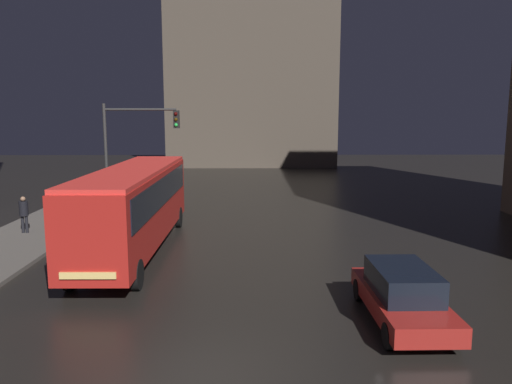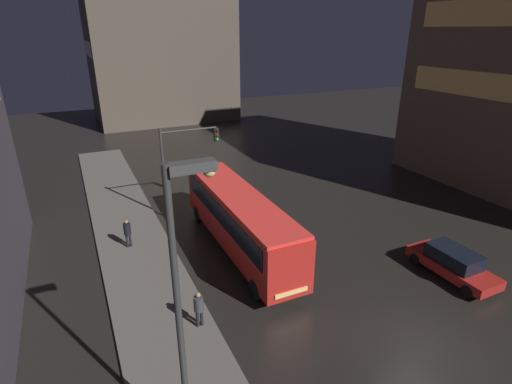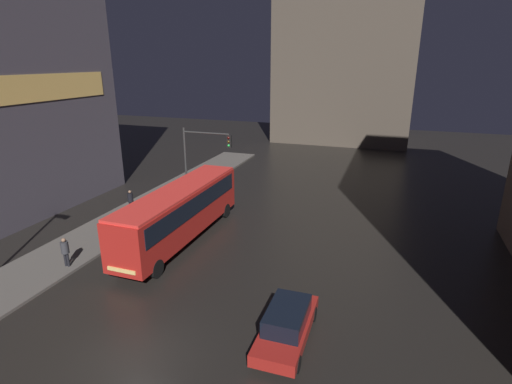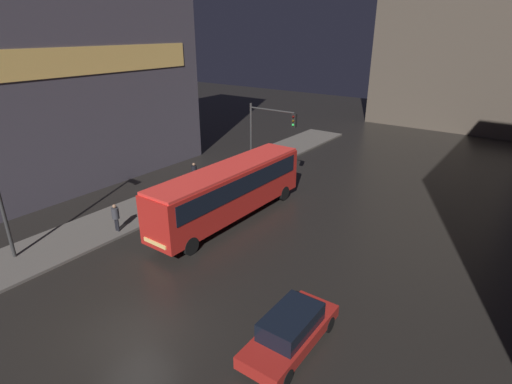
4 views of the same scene
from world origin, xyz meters
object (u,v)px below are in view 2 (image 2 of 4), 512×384
object	(u,v)px
pedestrian_mid	(127,231)
street_lamp_sidewalk	(184,283)
car_taxi	(453,263)
pedestrian_near	(199,306)
bus_near	(239,216)
traffic_light_main	(183,155)

from	to	relation	value
pedestrian_mid	street_lamp_sidewalk	xyz separation A→B (m)	(-0.02, -13.00, 4.75)
car_taxi	pedestrian_near	bearing A→B (deg)	-8.29
street_lamp_sidewalk	pedestrian_near	bearing A→B (deg)	71.24
pedestrian_mid	street_lamp_sidewalk	distance (m)	13.84
bus_near	car_taxi	world-z (taller)	bus_near
bus_near	street_lamp_sidewalk	bearing A→B (deg)	60.95
bus_near	street_lamp_sidewalk	world-z (taller)	street_lamp_sidewalk
pedestrian_mid	street_lamp_sidewalk	size ratio (longest dim) A/B	0.19
street_lamp_sidewalk	pedestrian_mid	bearing A→B (deg)	89.89
traffic_light_main	street_lamp_sidewalk	size ratio (longest dim) A/B	0.69
car_taxi	pedestrian_mid	xyz separation A→B (m)	(-14.52, 9.83, 0.40)
traffic_light_main	street_lamp_sidewalk	world-z (taller)	street_lamp_sidewalk
car_taxi	traffic_light_main	bearing A→B (deg)	-52.46
bus_near	pedestrian_mid	distance (m)	6.44
pedestrian_near	traffic_light_main	distance (m)	11.93
bus_near	street_lamp_sidewalk	size ratio (longest dim) A/B	1.34
car_taxi	pedestrian_near	world-z (taller)	pedestrian_near
car_taxi	traffic_light_main	world-z (taller)	traffic_light_main
car_taxi	street_lamp_sidewalk	size ratio (longest dim) A/B	0.52
pedestrian_near	street_lamp_sidewalk	size ratio (longest dim) A/B	0.19
traffic_light_main	street_lamp_sidewalk	bearing A→B (deg)	-105.20
pedestrian_near	pedestrian_mid	world-z (taller)	pedestrian_mid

